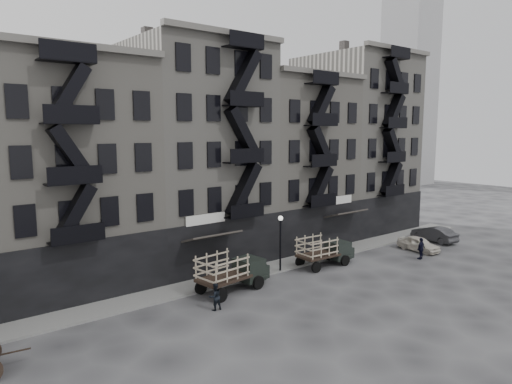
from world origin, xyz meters
TOP-DOWN VIEW (x-y plane):
  - ground at (0.00, 0.00)m, footprint 140.00×140.00m
  - sidewalk at (0.00, 3.75)m, footprint 55.00×2.50m
  - building_midwest at (-10.00, 9.83)m, footprint 10.00×11.35m
  - building_center at (-0.00, 9.82)m, footprint 10.00×11.35m
  - building_mideast at (10.00, 9.83)m, footprint 10.00×11.35m
  - building_east at (20.00, 9.82)m, footprint 10.00×11.35m
  - lamp_post at (3.00, 2.60)m, footprint 0.36×0.36m
  - distant_tower at (60.00, 30.00)m, footprint 8.00×8.00m
  - stake_truck_west at (-2.07, 1.62)m, footprint 5.41×2.68m
  - stake_truck_east at (6.78, 1.70)m, footprint 4.95×2.25m
  - car_east at (16.45, -0.41)m, footprint 1.77×3.86m
  - car_far at (20.74, 0.66)m, footprint 2.10×4.54m
  - pedestrian_mid at (-4.74, -0.37)m, footprint 0.84×0.68m
  - policeman at (14.35, -1.93)m, footprint 1.07×0.51m

SIDE VIEW (x-z plane):
  - ground at x=0.00m, z-range 0.00..0.00m
  - sidewalk at x=0.00m, z-range 0.00..0.15m
  - car_east at x=16.45m, z-range 0.00..1.28m
  - car_far at x=20.74m, z-range 0.00..1.44m
  - pedestrian_mid at x=-4.74m, z-range 0.00..1.64m
  - policeman at x=14.35m, z-range 0.00..1.78m
  - stake_truck_east at x=6.78m, z-range 0.17..2.61m
  - stake_truck_west at x=-2.07m, z-range 0.19..2.81m
  - lamp_post at x=3.00m, z-range 0.64..4.92m
  - building_midwest at x=-10.00m, z-range -0.60..15.60m
  - building_mideast at x=10.00m, z-range -0.60..15.60m
  - building_center at x=0.00m, z-range -0.60..17.60m
  - building_east at x=20.00m, z-range -0.60..18.60m
  - distant_tower at x=60.00m, z-range 0.76..66.76m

